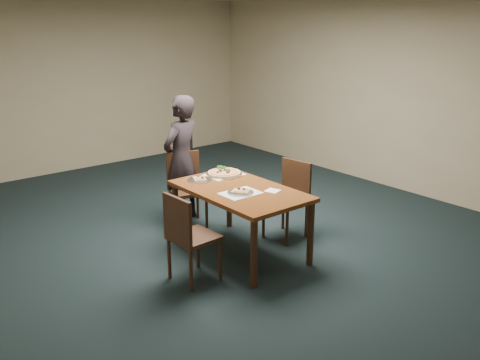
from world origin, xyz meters
TOP-DOWN VIEW (x-y plane):
  - ground at (0.00, 0.00)m, footprint 8.00×8.00m
  - room_shell at (0.00, 0.00)m, footprint 8.00×8.00m
  - dining_table at (-0.32, -0.39)m, footprint 0.90×1.50m
  - chair_far at (-0.28, 0.73)m, footprint 0.53×0.53m
  - chair_left at (-1.14, -0.58)m, footprint 0.44×0.44m
  - chair_right at (0.45, -0.37)m, footprint 0.46×0.46m
  - diner at (-0.25, 0.85)m, footprint 0.68×0.55m
  - placemat_main at (-0.13, 0.14)m, footprint 0.42×0.32m
  - placemat_near at (-0.41, -0.51)m, footprint 0.40×0.30m
  - pizza_pan at (-0.13, 0.14)m, footprint 0.42×0.42m
  - slice_plate_near at (-0.41, -0.51)m, footprint 0.28×0.28m
  - slice_plate_far at (-0.48, 0.14)m, footprint 0.28×0.28m
  - napkin at (-0.10, -0.67)m, footprint 0.18×0.18m

SIDE VIEW (x-z plane):
  - ground at x=0.00m, z-range 0.00..0.00m
  - chair_far at x=-0.28m, z-range 0.06..0.97m
  - chair_left at x=-1.14m, z-range 0.06..0.97m
  - chair_right at x=0.45m, z-range 0.06..0.97m
  - dining_table at x=-0.32m, z-range 0.28..1.03m
  - placemat_main at x=-0.13m, z-range 0.75..0.75m
  - placemat_near at x=-0.41m, z-range 0.75..0.75m
  - napkin at x=-0.10m, z-range 0.75..0.76m
  - slice_plate_far at x=-0.48m, z-range 0.73..0.79m
  - slice_plate_near at x=-0.41m, z-range 0.74..0.79m
  - pizza_pan at x=-0.13m, z-range 0.74..0.81m
  - diner at x=-0.25m, z-range 0.00..1.61m
  - room_shell at x=0.00m, z-range -2.26..5.74m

